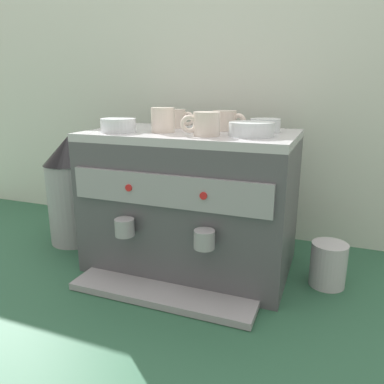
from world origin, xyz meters
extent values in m
plane|color=#28563D|center=(0.00, 0.00, 0.00)|extent=(4.00, 4.00, 0.00)
cube|color=silver|center=(0.00, 0.35, 0.48)|extent=(2.80, 0.03, 0.96)
cube|color=#4C4C51|center=(0.00, 0.00, 0.21)|extent=(0.63, 0.38, 0.42)
cube|color=#B7B7BC|center=(0.00, 0.00, 0.43)|extent=(0.63, 0.38, 0.02)
cube|color=#939399|center=(0.00, -0.20, 0.30)|extent=(0.58, 0.01, 0.09)
cylinder|color=red|center=(-0.11, -0.20, 0.30)|extent=(0.02, 0.01, 0.02)
cylinder|color=red|center=(0.11, -0.20, 0.30)|extent=(0.02, 0.01, 0.02)
cube|color=#939399|center=(0.00, -0.24, 0.01)|extent=(0.54, 0.12, 0.02)
cylinder|color=#939399|center=(-0.12, -0.22, 0.19)|extent=(0.06, 0.06, 0.05)
cylinder|color=#939399|center=(0.12, -0.22, 0.19)|extent=(0.06, 0.06, 0.05)
cylinder|color=beige|center=(0.09, 0.06, 0.47)|extent=(0.07, 0.07, 0.06)
torus|color=beige|center=(0.13, 0.05, 0.47)|extent=(0.05, 0.02, 0.05)
cylinder|color=beige|center=(0.08, -0.09, 0.48)|extent=(0.07, 0.07, 0.07)
torus|color=beige|center=(0.04, -0.12, 0.48)|extent=(0.05, 0.03, 0.05)
cylinder|color=beige|center=(-0.07, -0.06, 0.48)|extent=(0.07, 0.07, 0.07)
torus|color=beige|center=(-0.10, -0.02, 0.48)|extent=(0.04, 0.05, 0.05)
cylinder|color=beige|center=(-0.09, 0.08, 0.47)|extent=(0.07, 0.07, 0.06)
torus|color=beige|center=(-0.05, 0.09, 0.47)|extent=(0.05, 0.01, 0.05)
cylinder|color=silver|center=(-0.20, -0.10, 0.46)|extent=(0.11, 0.11, 0.04)
cylinder|color=silver|center=(-0.20, -0.10, 0.45)|extent=(0.06, 0.06, 0.01)
cylinder|color=silver|center=(0.21, 0.06, 0.46)|extent=(0.09, 0.09, 0.04)
cylinder|color=silver|center=(0.21, 0.06, 0.45)|extent=(0.05, 0.05, 0.01)
cylinder|color=silver|center=(0.20, -0.06, 0.46)|extent=(0.13, 0.13, 0.04)
cylinder|color=silver|center=(0.20, -0.06, 0.45)|extent=(0.07, 0.07, 0.01)
cylinder|color=#939399|center=(-0.49, 0.01, 0.15)|extent=(0.18, 0.18, 0.30)
cone|color=black|center=(-0.49, 0.01, 0.35)|extent=(0.19, 0.19, 0.10)
cylinder|color=#B7B7BC|center=(0.43, 0.01, 0.07)|extent=(0.10, 0.10, 0.13)
camera|label=1|loc=(0.42, -1.07, 0.57)|focal=34.58mm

